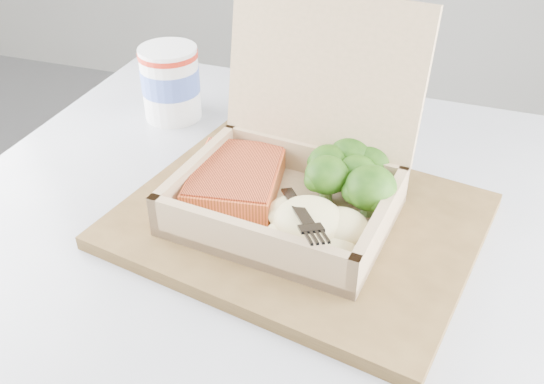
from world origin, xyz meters
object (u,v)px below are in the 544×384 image
(serving_tray, at_px, (299,221))
(paper_cup, at_px, (170,81))
(cafe_table, at_px, (277,362))
(takeout_container, at_px, (297,161))

(serving_tray, distance_m, paper_cup, 0.29)
(cafe_table, xyz_separation_m, paper_cup, (-0.21, 0.20, 0.23))
(cafe_table, relative_size, serving_tray, 2.21)
(cafe_table, bearing_deg, serving_tray, 67.31)
(cafe_table, height_order, takeout_container, takeout_container)
(cafe_table, bearing_deg, paper_cup, 136.26)
(takeout_container, bearing_deg, paper_cup, 151.58)
(serving_tray, distance_m, takeout_container, 0.06)
(takeout_container, distance_m, paper_cup, 0.26)
(serving_tray, xyz_separation_m, paper_cup, (-0.23, 0.17, 0.04))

